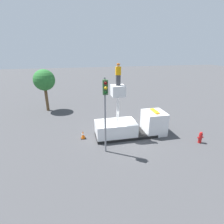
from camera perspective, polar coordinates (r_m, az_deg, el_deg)
The scene contains 7 objects.
ground_plane at distance 16.35m, azimuth 4.44°, elevation -7.63°, with size 120.00×120.00×0.00m, color #424244.
bucket_truck at distance 16.07m, azimuth 6.31°, elevation -4.45°, with size 6.43×2.15×4.72m.
worker at distance 14.38m, azimuth 2.04°, elevation 12.12°, with size 0.40×0.26×1.75m.
traffic_light_pole at distance 12.18m, azimuth -2.22°, elevation 3.28°, with size 0.34×0.57×5.79m.
fire_hydrant at distance 16.70m, azimuth 26.89°, elevation -7.41°, with size 0.53×0.29×1.02m.
traffic_cone_rear at distance 15.83m, azimuth -9.44°, elevation -7.35°, with size 0.43×0.43×0.77m.
tree_left_bg at distance 23.13m, azimuth -21.26°, elevation 9.60°, with size 2.58×2.58×5.22m.
Camera 1 is at (-4.30, -13.79, 7.65)m, focal length 28.00 mm.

